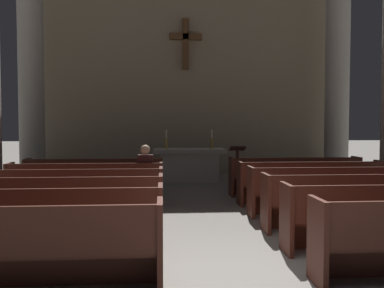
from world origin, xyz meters
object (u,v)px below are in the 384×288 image
Objects in this scene: pew_right_row_3 at (360,202)px; pew_left_row_2 at (38,223)px; pew_left_row_5 at (86,185)px; pew_right_row_6 at (295,176)px; pew_left_row_3 at (60,206)px; candlestick_right at (212,143)px; lone_worshipper at (146,174)px; altar at (189,164)px; lectern at (237,167)px; column_left_third at (31,68)px; pew_right_row_5 at (311,183)px; pew_left_row_4 at (75,194)px; pew_right_row_4 at (332,191)px; candlestick_left at (166,143)px; pew_left_row_6 at (95,178)px; column_right_third at (337,71)px; pew_left_row_1 at (6,249)px.

pew_left_row_2 is at bearing -167.03° from pew_right_row_3.
pew_left_row_5 and pew_right_row_6 have the same top height.
pew_left_row_3 is at bearing 180.00° from pew_right_row_3.
candlestick_right reaches higher than lone_worshipper.
altar is at bearing 180.00° from candlestick_right.
lectern is at bearing -43.16° from altar.
column_left_third is at bearing 175.73° from candlestick_right.
pew_left_row_5 is at bearing 180.00° from pew_right_row_5.
pew_left_row_3 and pew_left_row_5 have the same top height.
pew_right_row_4 is at bearing 0.00° from pew_left_row_4.
candlestick_left reaches higher than pew_right_row_3.
pew_right_row_4 is 2.43× the size of lone_worshipper.
altar is at bearing 136.84° from lectern.
lectern is (-1.14, 1.53, 0.07)m from pew_right_row_6.
candlestick_right is (3.12, 2.73, 0.71)m from pew_left_row_6.
pew_right_row_3 is 6.35m from candlestick_right.
pew_left_row_2 is 7.59m from altar.
column_right_third is at bearing 46.39° from pew_left_row_2.
lectern is at bearing 35.55° from pew_left_row_5.
pew_left_row_6 is at bearing 90.00° from pew_left_row_3.
pew_left_row_3 is 5.49× the size of candlestick_left.
candlestick_right is at bearing 122.24° from pew_right_row_6.
lone_worshipper is at bearing 61.30° from pew_left_row_3.
candlestick_right is at bearing 57.82° from pew_left_row_4.
pew_right_row_3 is at bearing 12.97° from pew_left_row_2.
column_right_third is (7.24, 6.49, 2.99)m from pew_left_row_3.
pew_left_row_1 is at bearing -90.00° from pew_left_row_3.
lectern reaches higher than altar.
lectern reaches higher than pew_right_row_6.
candlestick_left reaches higher than pew_left_row_4.
pew_right_row_3 is 1.46× the size of altar.
lone_worshipper is (1.24, 4.50, 0.22)m from pew_left_row_1.
lone_worshipper reaches higher than pew_left_row_1.
candlestick_left is (1.72, 7.19, 0.71)m from pew_left_row_2.
pew_left_row_5 is 1.00× the size of pew_right_row_3.
lectern is (-1.14, 3.76, 0.07)m from pew_right_row_4.
column_right_third is 12.17× the size of candlestick_left.
column_right_third is at bearing 5.71° from candlestick_right.
pew_left_row_5 is 1.26m from lone_worshipper.
pew_left_row_3 is at bearing -117.19° from candlestick_right.
pew_left_row_5 is 5.33m from pew_right_row_3.
pew_left_row_1 is 1.00× the size of pew_right_row_6.
pew_left_row_6 is at bearing -131.58° from altar.
pew_left_row_4 is 1.00× the size of pew_right_row_4.
pew_right_row_5 is 1.00× the size of pew_right_row_6.
column_right_third is (2.40, 3.14, 2.99)m from pew_right_row_6.
pew_left_row_4 is (0.00, 1.12, 0.00)m from pew_left_row_3.
column_right_third is (7.24, 8.72, 2.99)m from pew_left_row_1.
pew_right_row_4 is at bearing 24.73° from pew_left_row_2.
pew_left_row_2 is 0.45× the size of column_left_third.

